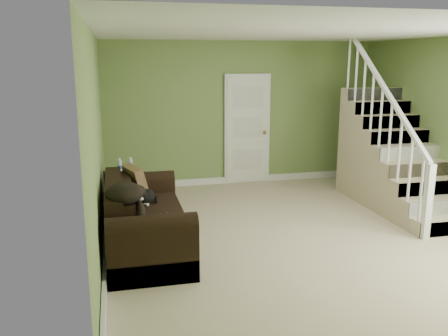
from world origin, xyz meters
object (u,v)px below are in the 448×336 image
cat (147,197)px  banana (164,216)px  sofa (142,223)px  side_table (127,193)px

cat → banana: 0.64m
sofa → cat: size_ratio=4.10×
sofa → side_table: (-0.14, 1.42, -0.00)m
sofa → side_table: 1.43m
side_table → cat: bearing=-78.5°
side_table → banana: bearing=-77.5°
sofa → cat: 0.40m
banana → sofa: bearing=82.0°
sofa → banana: 0.42m
sofa → cat: bearing=75.0°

